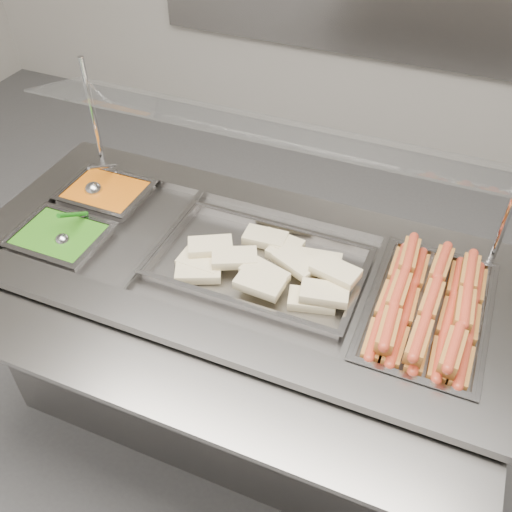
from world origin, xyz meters
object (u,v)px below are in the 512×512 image
at_px(ladle, 94,189).
at_px(pan_hotdogs, 426,319).
at_px(sneeze_guard, 268,131).
at_px(serving_spoon, 65,236).
at_px(pan_wraps, 259,267).
at_px(steam_counter, 244,342).

bearing_deg(ladle, pan_hotdogs, -5.24).
height_order(sneeze_guard, pan_hotdogs, sneeze_guard).
xyz_separation_m(pan_hotdogs, serving_spoon, (-1.14, -0.15, 0.05)).
relative_size(sneeze_guard, serving_spoon, 9.20).
bearing_deg(ladle, sneeze_guard, 7.78).
height_order(pan_wraps, serving_spoon, serving_spoon).
bearing_deg(steam_counter, pan_hotdogs, 0.45).
distance_m(ladle, serving_spoon, 0.27).
distance_m(pan_wraps, serving_spoon, 0.63).
distance_m(sneeze_guard, pan_hotdogs, 0.71).
bearing_deg(pan_hotdogs, pan_wraps, -179.55).
bearing_deg(serving_spoon, steam_counter, 14.15).
distance_m(steam_counter, ladle, 0.77).
relative_size(steam_counter, ladle, 9.54).
distance_m(pan_hotdogs, pan_wraps, 0.52).
height_order(steam_counter, sneeze_guard, sneeze_guard).
relative_size(steam_counter, serving_spoon, 10.51).
bearing_deg(pan_hotdogs, serving_spoon, -172.65).
height_order(pan_wraps, ladle, ladle).
relative_size(pan_hotdogs, ladle, 2.80).
relative_size(sneeze_guard, pan_wraps, 2.42).
height_order(steam_counter, serving_spoon, serving_spoon).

